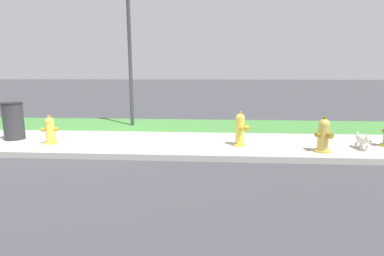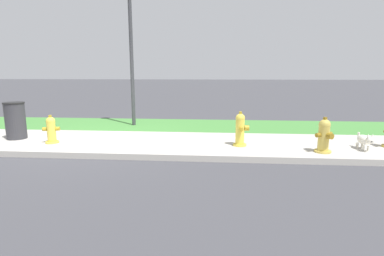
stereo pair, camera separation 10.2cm
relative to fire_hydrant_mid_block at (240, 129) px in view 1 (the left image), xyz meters
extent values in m
plane|color=#424247|center=(-3.50, 0.14, -0.38)|extent=(120.00, 120.00, 0.00)
cube|color=#BCB7AD|center=(-3.50, 0.14, -0.37)|extent=(18.00, 2.53, 0.01)
cube|color=#47893D|center=(-3.50, 2.56, -0.37)|extent=(18.00, 2.30, 0.01)
cube|color=#BCB7AD|center=(-3.50, -1.20, -0.32)|extent=(18.00, 0.16, 0.12)
cylinder|color=yellow|center=(-0.01, 0.00, -0.35)|extent=(0.30, 0.30, 0.05)
cylinder|color=yellow|center=(-0.01, 0.00, -0.03)|extent=(0.19, 0.19, 0.58)
sphere|color=yellow|center=(-0.01, 0.00, 0.26)|extent=(0.20, 0.20, 0.20)
cube|color=#B29323|center=(-0.01, 0.00, 0.38)|extent=(0.06, 0.06, 0.06)
cylinder|color=#B29323|center=(-0.02, 0.14, 0.04)|extent=(0.10, 0.10, 0.09)
cylinder|color=#B29323|center=(0.01, -0.14, 0.04)|extent=(0.10, 0.10, 0.09)
cylinder|color=#B29323|center=(0.14, 0.01, 0.04)|extent=(0.11, 0.13, 0.12)
cylinder|color=yellow|center=(-4.34, -0.10, -0.35)|extent=(0.30, 0.30, 0.05)
cylinder|color=yellow|center=(-4.34, -0.10, -0.09)|extent=(0.19, 0.19, 0.47)
sphere|color=yellow|center=(-4.34, -0.10, 0.14)|extent=(0.20, 0.20, 0.20)
cube|color=#B29323|center=(-4.34, -0.10, 0.26)|extent=(0.07, 0.07, 0.06)
cylinder|color=#B29323|center=(-4.47, -0.14, -0.04)|extent=(0.11, 0.11, 0.09)
cylinder|color=#B29323|center=(-4.20, -0.06, -0.04)|extent=(0.11, 0.11, 0.09)
cylinder|color=#B29323|center=(-4.38, 0.04, -0.04)|extent=(0.14, 0.13, 0.12)
cylinder|color=gold|center=(1.66, -0.42, -0.35)|extent=(0.34, 0.34, 0.05)
cylinder|color=gold|center=(1.66, -0.42, -0.06)|extent=(0.22, 0.22, 0.53)
sphere|color=gold|center=(1.66, -0.42, 0.21)|extent=(0.23, 0.23, 0.23)
cube|color=olive|center=(1.66, -0.42, 0.34)|extent=(0.08, 0.08, 0.06)
cylinder|color=olive|center=(1.80, -0.35, 0.00)|extent=(0.12, 0.12, 0.09)
cylinder|color=olive|center=(1.52, -0.49, 0.00)|extent=(0.12, 0.12, 0.09)
cylinder|color=olive|center=(1.73, -0.56, 0.00)|extent=(0.15, 0.14, 0.12)
ellipsoid|color=silver|center=(2.59, -0.11, -0.16)|extent=(0.22, 0.39, 0.20)
sphere|color=silver|center=(2.61, -0.34, -0.12)|extent=(0.16, 0.16, 0.16)
sphere|color=black|center=(2.61, -0.42, -0.13)|extent=(0.03, 0.03, 0.03)
cone|color=silver|center=(2.65, -0.35, -0.02)|extent=(0.06, 0.06, 0.07)
cone|color=silver|center=(2.56, -0.35, -0.02)|extent=(0.06, 0.06, 0.07)
cylinder|color=silver|center=(2.66, -0.23, -0.32)|extent=(0.06, 0.06, 0.12)
cylinder|color=silver|center=(2.55, -0.23, -0.32)|extent=(0.06, 0.06, 0.12)
cylinder|color=silver|center=(2.64, 0.02, -0.32)|extent=(0.06, 0.06, 0.12)
cylinder|color=silver|center=(2.53, 0.01, -0.32)|extent=(0.06, 0.06, 0.12)
cylinder|color=silver|center=(2.58, 0.11, -0.10)|extent=(0.04, 0.04, 0.11)
cylinder|color=#3D3D42|center=(-3.10, 2.44, 1.54)|extent=(0.11, 0.11, 3.84)
cylinder|color=#333338|center=(-5.46, 0.27, 0.06)|extent=(0.46, 0.46, 0.88)
cylinder|color=black|center=(-5.46, 0.27, 0.52)|extent=(0.48, 0.48, 0.03)
camera|label=1|loc=(-0.63, -6.60, 1.26)|focal=28.00mm
camera|label=2|loc=(-0.53, -6.59, 1.26)|focal=28.00mm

